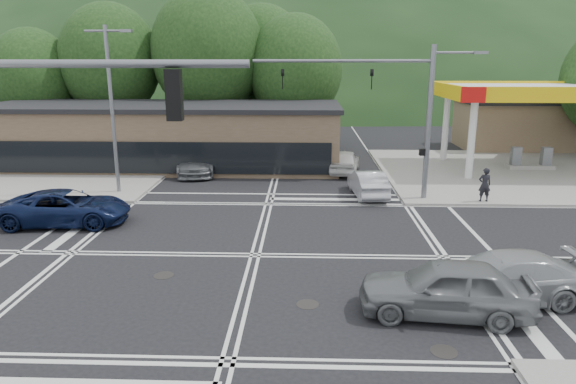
{
  "coord_description": "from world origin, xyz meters",
  "views": [
    {
      "loc": [
        1.89,
        -18.35,
        7.29
      ],
      "look_at": [
        1.11,
        4.31,
        1.4
      ],
      "focal_mm": 32.0,
      "sensor_mm": 36.0,
      "label": 1
    }
  ],
  "objects_px": {
    "car_silver_east": "(502,277)",
    "car_northbound": "(196,161)",
    "pedestrian": "(485,185)",
    "car_queue_b": "(344,161)",
    "car_queue_a": "(368,183)",
    "car_blue_west": "(66,208)",
    "car_grey_center": "(446,288)"
  },
  "relations": [
    {
      "from": "pedestrian",
      "to": "car_grey_center",
      "type": "bearing_deg",
      "value": 65.29
    },
    {
      "from": "car_queue_a",
      "to": "car_silver_east",
      "type": "bearing_deg",
      "value": 96.75
    },
    {
      "from": "car_silver_east",
      "to": "car_queue_b",
      "type": "distance_m",
      "value": 18.62
    },
    {
      "from": "car_grey_center",
      "to": "car_queue_a",
      "type": "bearing_deg",
      "value": -170.84
    },
    {
      "from": "car_blue_west",
      "to": "car_grey_center",
      "type": "bearing_deg",
      "value": -122.3
    },
    {
      "from": "car_northbound",
      "to": "pedestrian",
      "type": "height_order",
      "value": "pedestrian"
    },
    {
      "from": "car_queue_b",
      "to": "pedestrian",
      "type": "height_order",
      "value": "pedestrian"
    },
    {
      "from": "car_queue_b",
      "to": "car_northbound",
      "type": "bearing_deg",
      "value": 10.19
    },
    {
      "from": "car_silver_east",
      "to": "car_grey_center",
      "type": "bearing_deg",
      "value": -65.98
    },
    {
      "from": "car_queue_a",
      "to": "pedestrian",
      "type": "bearing_deg",
      "value": 160.88
    },
    {
      "from": "car_queue_a",
      "to": "car_northbound",
      "type": "distance_m",
      "value": 11.94
    },
    {
      "from": "car_queue_b",
      "to": "car_northbound",
      "type": "height_order",
      "value": "car_northbound"
    },
    {
      "from": "car_blue_west",
      "to": "car_queue_b",
      "type": "height_order",
      "value": "car_blue_west"
    },
    {
      "from": "car_grey_center",
      "to": "car_queue_a",
      "type": "xyz_separation_m",
      "value": [
        -0.69,
        13.5,
        -0.13
      ]
    },
    {
      "from": "car_queue_a",
      "to": "car_northbound",
      "type": "xyz_separation_m",
      "value": [
        -10.59,
        5.51,
        0.09
      ]
    },
    {
      "from": "car_grey_center",
      "to": "pedestrian",
      "type": "distance_m",
      "value": 13.13
    },
    {
      "from": "car_northbound",
      "to": "car_queue_b",
      "type": "bearing_deg",
      "value": -7.69
    },
    {
      "from": "car_silver_east",
      "to": "car_northbound",
      "type": "xyz_separation_m",
      "value": [
        -13.28,
        17.97,
        0.06
      ]
    },
    {
      "from": "car_blue_west",
      "to": "car_silver_east",
      "type": "bearing_deg",
      "value": -116.44
    },
    {
      "from": "car_silver_east",
      "to": "pedestrian",
      "type": "distance_m",
      "value": 11.48
    },
    {
      "from": "car_blue_west",
      "to": "car_queue_a",
      "type": "relative_size",
      "value": 1.28
    },
    {
      "from": "car_queue_a",
      "to": "car_queue_b",
      "type": "xyz_separation_m",
      "value": [
        -0.85,
        5.82,
        0.06
      ]
    },
    {
      "from": "car_northbound",
      "to": "car_queue_a",
      "type": "bearing_deg",
      "value": -37.0
    },
    {
      "from": "car_blue_west",
      "to": "car_queue_a",
      "type": "height_order",
      "value": "car_blue_west"
    },
    {
      "from": "car_queue_a",
      "to": "pedestrian",
      "type": "distance_m",
      "value": 6.0
    },
    {
      "from": "car_grey_center",
      "to": "car_silver_east",
      "type": "bearing_deg",
      "value": 123.83
    },
    {
      "from": "car_grey_center",
      "to": "car_blue_west",
      "type": "bearing_deg",
      "value": -112.11
    },
    {
      "from": "car_silver_east",
      "to": "car_queue_b",
      "type": "relative_size",
      "value": 1.14
    },
    {
      "from": "car_silver_east",
      "to": "car_queue_b",
      "type": "height_order",
      "value": "car_queue_b"
    },
    {
      "from": "car_queue_b",
      "to": "pedestrian",
      "type": "xyz_separation_m",
      "value": [
        6.67,
        -7.24,
        0.26
      ]
    },
    {
      "from": "car_silver_east",
      "to": "car_northbound",
      "type": "bearing_deg",
      "value": -147.12
    },
    {
      "from": "car_silver_east",
      "to": "car_northbound",
      "type": "height_order",
      "value": "car_northbound"
    }
  ]
}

